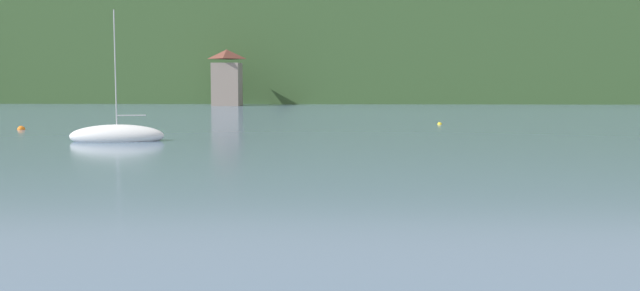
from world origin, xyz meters
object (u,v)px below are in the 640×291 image
Objects in this scene: sailboat_far_7 at (117,136)px; mooring_buoy_near at (21,130)px; mooring_buoy_far at (440,124)px; shore_building_westcentral at (227,78)px.

sailboat_far_7 reaches higher than mooring_buoy_near.
mooring_buoy_far is at bearing -150.80° from sailboat_far_7.
sailboat_far_7 is at bearing -42.95° from mooring_buoy_near.
sailboat_far_7 is at bearing -141.99° from mooring_buoy_far.
sailboat_far_7 is 14.10m from mooring_buoy_near.
mooring_buoy_near is at bearing -51.76° from sailboat_far_7.
shore_building_westcentral is 21.52× the size of mooring_buoy_far.
mooring_buoy_far is (21.67, 16.94, -0.32)m from sailboat_far_7.
sailboat_far_7 reaches higher than mooring_buoy_far.
shore_building_westcentral is at bearing 81.41° from mooring_buoy_near.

